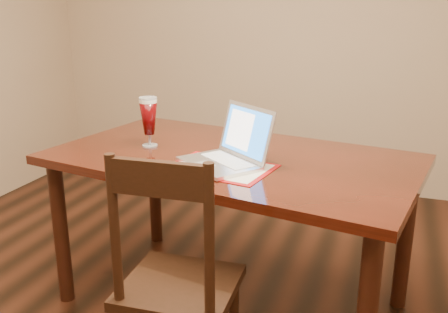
% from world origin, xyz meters
% --- Properties ---
extents(dining_table, '(1.91, 1.28, 1.09)m').
position_xyz_m(dining_table, '(0.05, 0.54, 0.74)').
color(dining_table, '#441209').
rests_on(dining_table, ground).
extents(dining_chair, '(0.47, 0.45, 1.05)m').
position_xyz_m(dining_chair, '(0.06, -0.12, 0.49)').
color(dining_chair, black).
rests_on(dining_chair, ground).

